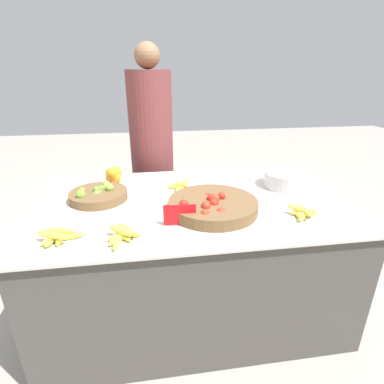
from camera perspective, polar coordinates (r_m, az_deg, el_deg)
name	(u,v)px	position (r m, az deg, el deg)	size (l,w,h in m)	color
ground_plane	(192,300)	(2.16, 0.00, -19.95)	(12.00, 12.00, 0.00)	#A39E93
market_table	(192,254)	(1.93, 0.00, -11.70)	(1.78, 1.10, 0.75)	#4C4742
lime_bowl	(98,195)	(1.82, -17.46, -0.51)	(0.33, 0.33, 0.09)	brown
tomato_basket	(212,205)	(1.60, 3.88, -2.51)	(0.48, 0.48, 0.10)	brown
orange_pile	(114,175)	(2.08, -14.63, 3.22)	(0.11, 0.22, 0.12)	orange
metal_bowl	(286,179)	(2.03, 17.51, 2.34)	(0.29, 0.29, 0.10)	silver
price_sign	(180,215)	(1.45, -2.34, -4.40)	(0.16, 0.02, 0.11)	red
banana_bunch_middle_left	(180,185)	(1.90, -2.28, 1.26)	(0.16, 0.14, 0.06)	#EFDB4C
banana_bunch_front_left	(122,235)	(1.38, -13.22, -7.90)	(0.16, 0.19, 0.06)	#EFDB4C
banana_bunch_back_center	(302,212)	(1.65, 20.27, -3.61)	(0.17, 0.18, 0.05)	#EFDB4C
banana_bunch_middle_right	(57,236)	(1.46, -24.25, -7.63)	(0.21, 0.16, 0.06)	#EFDB4C
vendor_person	(152,159)	(2.54, -7.54, 6.27)	(0.35, 0.35, 1.64)	brown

